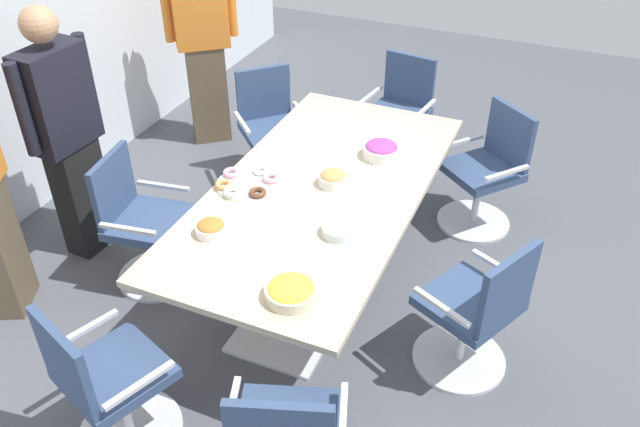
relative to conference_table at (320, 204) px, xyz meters
The scene contains 16 objects.
ground_plane 0.63m from the conference_table, ahead, with size 10.00×10.00×0.01m, color #4C4F56.
conference_table is the anchor object (origin of this frame).
office_chair_0 1.72m from the conference_table, ahead, with size 0.61×0.61×0.91m.
office_chair_1 1.37m from the conference_table, 40.05° to the left, with size 0.76×0.76×0.91m.
office_chair_2 1.17m from the conference_table, 110.93° to the left, with size 0.62×0.62×0.91m.
office_chair_3 1.63m from the conference_table, 163.68° to the left, with size 0.70×0.70×0.91m.
office_chair_5 1.16m from the conference_table, 108.29° to the right, with size 0.72×0.72×0.91m.
office_chair_6 1.40m from the conference_table, 37.45° to the right, with size 0.76×0.76×0.91m.
person_standing_1 1.71m from the conference_table, 99.74° to the left, with size 0.61×0.25×1.73m.
person_standing_2 2.24m from the conference_table, 49.75° to the left, with size 0.45×0.52×1.84m.
snack_bowl_chips_yellow 1.01m from the conference_table, 164.81° to the right, with size 0.26×0.26×0.09m.
snack_bowl_cookies 0.19m from the conference_table, 49.73° to the right, with size 0.18×0.18×0.10m.
snack_bowl_pretzels 0.78m from the conference_table, 151.62° to the left, with size 0.17×0.17×0.08m.
snack_bowl_candy_mix 0.57m from the conference_table, 24.54° to the right, with size 0.24×0.24×0.11m.
donut_platter 0.47m from the conference_table, 110.82° to the left, with size 0.40×0.39×0.04m.
plate_stack 0.51m from the conference_table, 143.86° to the right, with size 0.20×0.20×0.05m.
Camera 1 is at (-3.06, -1.32, 2.93)m, focal length 36.64 mm.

